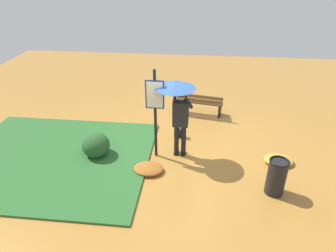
{
  "coord_description": "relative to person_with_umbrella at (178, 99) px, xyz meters",
  "views": [
    {
      "loc": [
        -0.44,
        6.79,
        4.47
      ],
      "look_at": [
        0.27,
        0.28,
        0.85
      ],
      "focal_mm": 32.64,
      "sensor_mm": 36.0,
      "label": 1
    }
  ],
  "objects": [
    {
      "name": "ground_plane",
      "position": [
        -0.05,
        -0.24,
        -1.55
      ],
      "size": [
        18.0,
        18.0,
        0.0
      ],
      "primitive_type": "plane",
      "color": "#B27A33"
    },
    {
      "name": "grass_verge",
      "position": [
        3.07,
        0.54,
        -1.53
      ],
      "size": [
        4.8,
        4.0,
        0.05
      ],
      "color": "#2D662D",
      "rests_on": "ground_plane"
    },
    {
      "name": "person_with_umbrella",
      "position": [
        0.0,
        0.0,
        0.0
      ],
      "size": [
        0.96,
        0.96,
        2.04
      ],
      "color": "black",
      "rests_on": "ground_plane"
    },
    {
      "name": "info_sign_post",
      "position": [
        0.52,
        0.1,
        -0.11
      ],
      "size": [
        0.44,
        0.07,
        2.3
      ],
      "color": "black",
      "rests_on": "ground_plane"
    },
    {
      "name": "handbag",
      "position": [
        -0.01,
        -0.89,
        -1.42
      ],
      "size": [
        0.32,
        0.21,
        0.37
      ],
      "color": "black",
      "rests_on": "ground_plane"
    },
    {
      "name": "park_bench",
      "position": [
        -0.55,
        -2.32,
        -1.15
      ],
      "size": [
        1.41,
        0.62,
        0.75
      ],
      "color": "black",
      "rests_on": "ground_plane"
    },
    {
      "name": "trash_bin",
      "position": [
        -2.21,
        1.22,
        -1.13
      ],
      "size": [
        0.42,
        0.42,
        0.83
      ],
      "color": "black",
      "rests_on": "ground_plane"
    },
    {
      "name": "shrub_cluster",
      "position": [
        2.07,
        0.25,
        -1.26
      ],
      "size": [
        0.76,
        0.69,
        0.63
      ],
      "color": "#285628",
      "rests_on": "ground_plane"
    },
    {
      "name": "leaf_pile_near_person",
      "position": [
        0.61,
        0.78,
        -1.47
      ],
      "size": [
        0.71,
        0.57,
        0.16
      ],
      "color": "#A86023",
      "rests_on": "ground_plane"
    },
    {
      "name": "leaf_pile_by_bench",
      "position": [
        -2.54,
        0.09,
        -1.47
      ],
      "size": [
        0.72,
        0.57,
        0.16
      ],
      "color": "gold",
      "rests_on": "ground_plane"
    }
  ]
}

